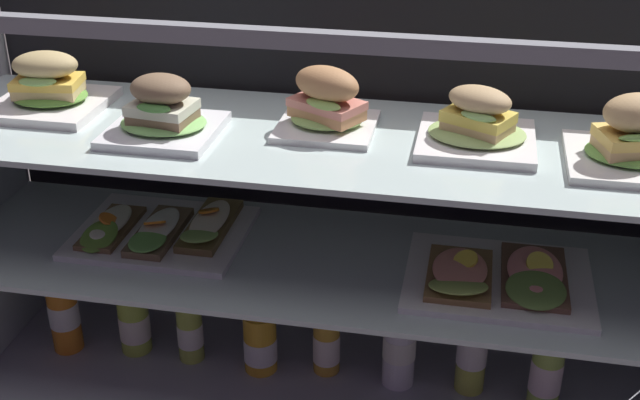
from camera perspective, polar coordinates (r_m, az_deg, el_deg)
The scene contains 21 objects.
case_base_deck at distance 1.81m, azimuth -0.00°, elevation -13.35°, with size 1.54×0.47×0.03m, color #B4B7C3.
case_frame at distance 1.67m, azimuth 0.93°, elevation 1.85°, with size 1.54×0.47×0.87m.
riser_lower_tier at distance 1.70m, azimuth -0.00°, elevation -8.93°, with size 1.47×0.40×0.31m.
shelf_lower_glass at distance 1.61m, azimuth -0.00°, elevation -4.25°, with size 1.49×0.42×0.01m, color silver.
riser_upper_tier at distance 1.55m, azimuth -0.00°, elevation -0.19°, with size 1.47×0.40×0.25m.
shelf_upper_glass at distance 1.49m, azimuth -0.00°, elevation 4.20°, with size 1.49×0.42×0.01m, color silver.
plated_roll_sandwich_mid_left at distance 1.69m, azimuth -18.18°, elevation 7.27°, with size 0.21×0.21×0.11m.
plated_roll_sandwich_near_right_corner at distance 1.51m, azimuth -10.78°, elevation 5.86°, with size 0.19×0.19×0.11m.
plated_roll_sandwich_far_right at distance 1.50m, azimuth 0.47°, elevation 6.56°, with size 0.18×0.18×0.12m.
plated_roll_sandwich_far_left at distance 1.47m, azimuth 10.79°, elevation 5.02°, with size 0.20×0.20×0.11m.
plated_roll_sandwich_mid_right at distance 1.45m, azimuth 20.78°, elevation 3.88°, with size 0.21×0.21×0.12m.
open_sandwich_tray_left_of_center at distance 1.70m, azimuth -10.87°, elevation -2.06°, with size 0.34×0.27×0.06m.
open_sandwich_tray_near_right_corner at distance 1.55m, azimuth 12.21°, elevation -5.23°, with size 0.34×0.27×0.06m.
juice_bottle_near_post at distance 1.94m, azimuth -17.23°, elevation -7.39°, with size 0.07×0.07×0.23m.
juice_bottle_front_middle at distance 1.91m, azimuth -12.71°, elevation -7.96°, with size 0.07×0.07×0.22m.
juice_bottle_front_right_end at distance 1.86m, azimuth -8.96°, elevation -8.63°, with size 0.06×0.06×0.21m.
juice_bottle_front_fourth at distance 1.81m, azimuth -4.14°, elevation -9.60°, with size 0.07×0.07×0.20m.
juice_bottle_front_left_end at distance 1.80m, azimuth 0.44°, elevation -9.53°, with size 0.06×0.06×0.22m.
juice_bottle_back_right at distance 1.77m, azimuth 5.49°, elevation -9.90°, with size 0.07×0.07×0.23m.
juice_bottle_tucked_behind at distance 1.77m, azimuth 10.47°, elevation -9.90°, with size 0.06×0.06×0.24m.
juice_bottle_front_second at distance 1.76m, azimuth 15.36°, elevation -11.12°, with size 0.07×0.07×0.22m.
Camera 1 is at (0.27, -1.35, 1.18)m, focal length 46.48 mm.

